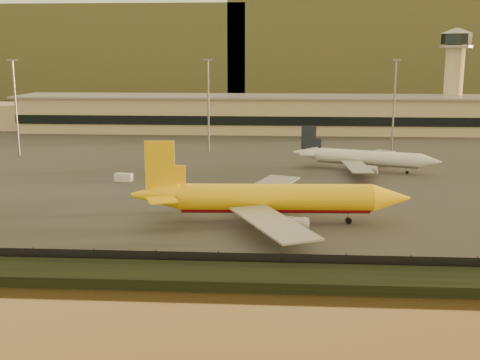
# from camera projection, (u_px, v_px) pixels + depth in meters

# --- Properties ---
(ground) EXTENTS (900.00, 900.00, 0.00)m
(ground) POSITION_uv_depth(u_px,v_px,m) (214.00, 239.00, 89.18)
(ground) COLOR black
(ground) RESTS_ON ground
(embankment) EXTENTS (320.00, 7.00, 1.40)m
(embankment) POSITION_uv_depth(u_px,v_px,m) (199.00, 276.00, 72.43)
(embankment) COLOR black
(embankment) RESTS_ON ground
(tarmac) EXTENTS (320.00, 220.00, 0.20)m
(tarmac) POSITION_uv_depth(u_px,v_px,m) (247.00, 144.00, 181.93)
(tarmac) COLOR #2D2D2D
(tarmac) RESTS_ON ground
(perimeter_fence) EXTENTS (300.00, 0.05, 2.20)m
(perimeter_fence) POSITION_uv_depth(u_px,v_px,m) (203.00, 260.00, 76.21)
(perimeter_fence) COLOR black
(perimeter_fence) RESTS_ON tarmac
(terminal_building) EXTENTS (202.00, 25.00, 12.60)m
(terminal_building) POSITION_uv_depth(u_px,v_px,m) (211.00, 114.00, 211.41)
(terminal_building) COLOR #C6B389
(terminal_building) RESTS_ON tarmac
(control_tower) EXTENTS (11.20, 11.20, 35.50)m
(control_tower) POSITION_uv_depth(u_px,v_px,m) (454.00, 69.00, 208.25)
(control_tower) COLOR #C6B389
(control_tower) RESTS_ON tarmac
(apron_light_masts) EXTENTS (152.20, 12.20, 25.40)m
(apron_light_masts) POSITION_uv_depth(u_px,v_px,m) (300.00, 97.00, 158.25)
(apron_light_masts) COLOR slate
(apron_light_masts) RESTS_ON tarmac
(distant_hills) EXTENTS (470.00, 160.00, 70.00)m
(distant_hills) POSITION_uv_depth(u_px,v_px,m) (236.00, 47.00, 416.06)
(distant_hills) COLOR #68673C
(distant_hills) RESTS_ON ground
(dhl_cargo_jet) EXTENTS (44.73, 43.82, 13.37)m
(dhl_cargo_jet) POSITION_uv_depth(u_px,v_px,m) (270.00, 199.00, 96.09)
(dhl_cargo_jet) COLOR yellow
(dhl_cargo_jet) RESTS_ON tarmac
(white_narrowbody_jet) EXTENTS (33.70, 32.02, 9.92)m
(white_narrowbody_jet) POSITION_uv_depth(u_px,v_px,m) (365.00, 158.00, 139.85)
(white_narrowbody_jet) COLOR silver
(white_narrowbody_jet) RESTS_ON tarmac
(gse_vehicle_yellow) EXTENTS (3.72, 1.94, 1.61)m
(gse_vehicle_yellow) POSITION_uv_depth(u_px,v_px,m) (241.00, 191.00, 116.17)
(gse_vehicle_yellow) COLOR yellow
(gse_vehicle_yellow) RESTS_ON tarmac
(gse_vehicle_white) EXTENTS (3.90, 2.13, 1.67)m
(gse_vehicle_white) POSITION_uv_depth(u_px,v_px,m) (124.00, 177.00, 128.66)
(gse_vehicle_white) COLOR silver
(gse_vehicle_white) RESTS_ON tarmac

